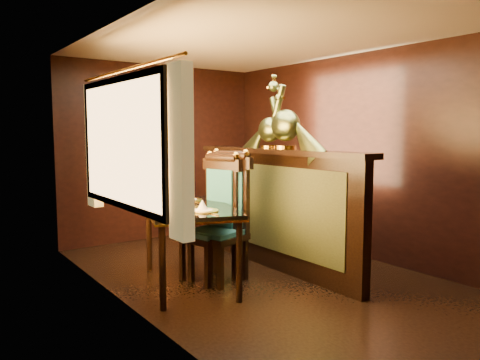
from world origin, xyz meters
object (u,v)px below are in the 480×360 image
at_px(chair_right, 217,213).
at_px(peacock_right, 270,119).
at_px(chair_left, 226,212).
at_px(peacock_left, 286,111).
at_px(dining_table, 189,213).

xyz_separation_m(chair_right, peacock_right, (0.73, 0.02, 1.00)).
distance_m(chair_left, peacock_left, 1.26).
bearing_deg(peacock_left, dining_table, 169.08).
relative_size(peacock_left, peacock_right, 1.22).
xyz_separation_m(dining_table, chair_right, (0.36, 0.04, -0.04)).
xyz_separation_m(dining_table, peacock_right, (1.09, 0.06, 0.96)).
xyz_separation_m(chair_right, peacock_left, (0.73, -0.25, 1.07)).
bearing_deg(chair_left, dining_table, 159.18).
relative_size(chair_left, peacock_right, 2.05).
height_order(dining_table, peacock_right, peacock_right).
height_order(dining_table, chair_left, chair_left).
relative_size(dining_table, peacock_left, 1.92).
bearing_deg(peacock_right, chair_left, -171.89).
distance_m(dining_table, peacock_left, 1.52).
distance_m(chair_left, peacock_right, 1.19).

